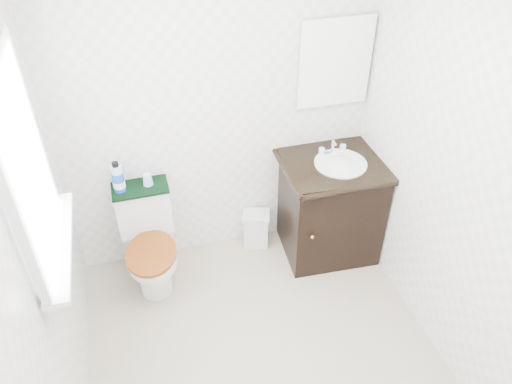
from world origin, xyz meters
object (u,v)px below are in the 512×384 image
vanity (330,205)px  toilet (150,243)px  cup (148,179)px  trash_bin (256,228)px  mouthwash_bottle (118,178)px

vanity → toilet: bearing=177.1°
cup → toilet: bearing=-115.1°
trash_bin → mouthwash_bottle: size_ratio=1.34×
toilet → mouthwash_bottle: size_ratio=3.22×
mouthwash_bottle → trash_bin: bearing=0.8°
trash_bin → cup: cup is taller
vanity → mouthwash_bottle: bearing=173.0°
mouthwash_bottle → cup: mouthwash_bottle is taller
trash_bin → mouthwash_bottle: mouthwash_bottle is taller
vanity → cup: (-1.31, 0.20, 0.36)m
trash_bin → vanity: bearing=-20.4°
toilet → trash_bin: toilet is taller
vanity → cup: vanity is taller
vanity → mouthwash_bottle: 1.56m
mouthwash_bottle → vanity: bearing=-7.0°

